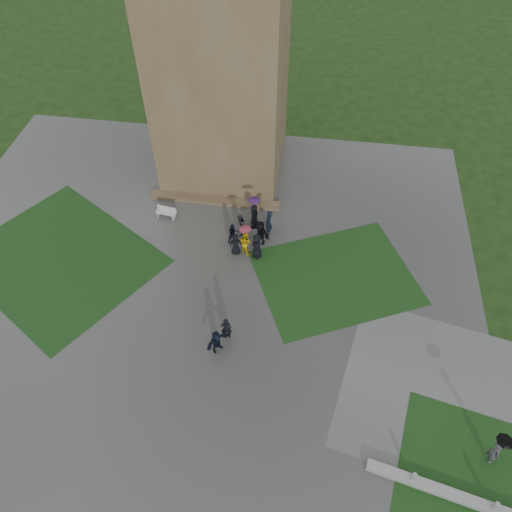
# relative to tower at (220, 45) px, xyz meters

# --- Properties ---
(ground) EXTENTS (120.00, 120.00, 0.00)m
(ground) POSITION_rel_tower_xyz_m (0.00, -15.00, -9.00)
(ground) COLOR black
(plaza) EXTENTS (34.00, 34.00, 0.02)m
(plaza) POSITION_rel_tower_xyz_m (0.00, -13.00, -8.99)
(plaza) COLOR #3A3B38
(plaza) RESTS_ON ground
(lawn_inset_left) EXTENTS (14.10, 13.46, 0.01)m
(lawn_inset_left) POSITION_rel_tower_xyz_m (-8.50, -11.00, -8.97)
(lawn_inset_left) COLOR black
(lawn_inset_left) RESTS_ON plaza
(lawn_inset_right) EXTENTS (11.12, 10.15, 0.01)m
(lawn_inset_right) POSITION_rel_tower_xyz_m (8.50, -10.00, -8.97)
(lawn_inset_right) COLOR black
(lawn_inset_right) RESTS_ON plaza
(tower) EXTENTS (8.00, 8.00, 18.00)m
(tower) POSITION_rel_tower_xyz_m (0.00, 0.00, 0.00)
(tower) COLOR brown
(tower) RESTS_ON ground
(tower_plinth) EXTENTS (9.00, 0.80, 0.22)m
(tower_plinth) POSITION_rel_tower_xyz_m (0.00, -4.40, -8.87)
(tower_plinth) COLOR brown
(tower_plinth) RESTS_ON plaza
(bench) EXTENTS (1.43, 0.65, 0.80)m
(bench) POSITION_rel_tower_xyz_m (-2.91, -6.33, -8.57)
(bench) COLOR beige
(bench) RESTS_ON plaza
(visitor_cluster) EXTENTS (2.95, 3.74, 2.29)m
(visitor_cluster) POSITION_rel_tower_xyz_m (3.09, -7.82, -8.01)
(visitor_cluster) COLOR black
(visitor_cluster) RESTS_ON plaza
(pedestrian_mid) EXTENTS (1.32, 1.42, 1.54)m
(pedestrian_mid) POSITION_rel_tower_xyz_m (2.41, -15.87, -8.21)
(pedestrian_mid) COLOR black
(pedestrian_mid) RESTS_ON plaza
(pedestrian_near) EXTENTS (0.66, 0.51, 1.62)m
(pedestrian_near) POSITION_rel_tower_xyz_m (2.77, -15.04, -8.17)
(pedestrian_near) COLOR black
(pedestrian_near) RESTS_ON plaza
(pedestrian_path) EXTENTS (0.72, 0.72, 2.28)m
(pedestrian_path) POSITION_rel_tower_xyz_m (15.87, -19.79, -7.65)
(pedestrian_path) COLOR #44454A
(pedestrian_path) RESTS_ON path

